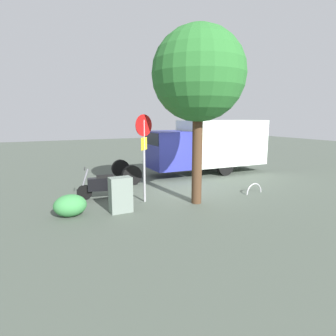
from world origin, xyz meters
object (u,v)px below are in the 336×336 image
object	(u,v)px
box_truck_near	(207,144)
street_tree	(199,75)
utility_cabinet	(121,195)
motorcycle	(102,185)
stop_sign	(144,144)
bike_rack_hoop	(254,193)

from	to	relation	value
box_truck_near	street_tree	xyz separation A→B (m)	(3.42, 4.54, 2.82)
box_truck_near	utility_cabinet	world-z (taller)	box_truck_near
motorcycle	utility_cabinet	bearing A→B (deg)	105.97
motorcycle	stop_sign	xyz separation A→B (m)	(-1.28, 1.10, 1.58)
utility_cabinet	bike_rack_hoop	distance (m)	5.55
street_tree	motorcycle	bearing A→B (deg)	-35.06
motorcycle	utility_cabinet	xyz separation A→B (m)	(-0.17, 1.84, 0.06)
box_truck_near	motorcycle	size ratio (longest dim) A/B	4.65
motorcycle	utility_cabinet	size ratio (longest dim) A/B	1.56
motorcycle	bike_rack_hoop	distance (m)	6.04
box_truck_near	bike_rack_hoop	size ratio (longest dim) A/B	9.84
motorcycle	street_tree	bearing A→B (deg)	155.66
box_truck_near	bike_rack_hoop	world-z (taller)	box_truck_near
bike_rack_hoop	utility_cabinet	bearing A→B (deg)	-1.14
utility_cabinet	bike_rack_hoop	bearing A→B (deg)	178.86
stop_sign	street_tree	distance (m)	2.99
stop_sign	street_tree	world-z (taller)	street_tree
street_tree	bike_rack_hoop	xyz separation A→B (m)	(-2.79, -0.09, -4.42)
box_truck_near	motorcycle	xyz separation A→B (m)	(6.33, 2.50, -1.08)
motorcycle	street_tree	xyz separation A→B (m)	(-2.90, 2.04, 3.90)
motorcycle	utility_cabinet	world-z (taller)	motorcycle
stop_sign	bike_rack_hoop	world-z (taller)	stop_sign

